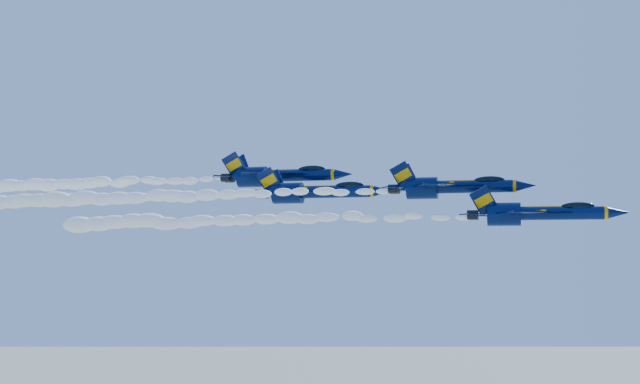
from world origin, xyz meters
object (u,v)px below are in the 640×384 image
(jet_lead, at_px, (536,213))
(jet_second, at_px, (451,187))
(jet_fourth, at_px, (278,175))
(jet_third, at_px, (314,192))

(jet_lead, height_order, jet_second, jet_second)
(jet_lead, distance_m, jet_fourth, 40.78)
(jet_second, height_order, jet_fourth, jet_fourth)
(jet_second, bearing_deg, jet_lead, -25.57)
(jet_lead, xyz_separation_m, jet_fourth, (-34.60, 20.56, 6.56))
(jet_lead, xyz_separation_m, jet_second, (-8.79, 4.20, 3.18))
(jet_lead, distance_m, jet_second, 10.25)
(jet_third, bearing_deg, jet_fourth, 139.68)
(jet_third, relative_size, jet_fourth, 0.95)
(jet_third, xyz_separation_m, jet_fourth, (-7.14, 6.06, 2.88))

